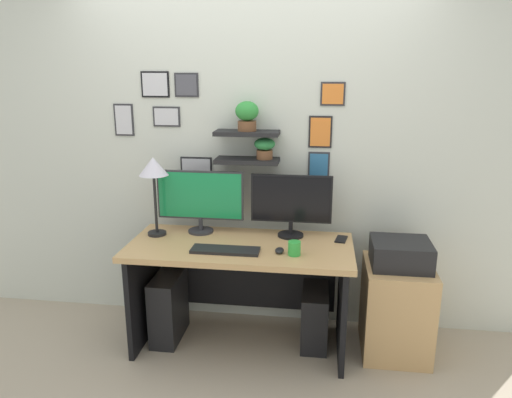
% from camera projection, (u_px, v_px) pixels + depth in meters
% --- Properties ---
extents(ground_plane, '(8.00, 8.00, 0.00)m').
position_uv_depth(ground_plane, '(241.00, 343.00, 3.41)').
color(ground_plane, tan).
extents(back_wall_assembly, '(4.40, 0.24, 2.70)m').
position_uv_depth(back_wall_assembly, '(249.00, 145.00, 3.47)').
color(back_wall_assembly, silver).
rests_on(back_wall_assembly, ground).
extents(desk, '(1.50, 0.68, 0.75)m').
position_uv_depth(desk, '(242.00, 271.00, 3.32)').
color(desk, tan).
rests_on(desk, ground).
extents(monitor_left, '(0.62, 0.18, 0.45)m').
position_uv_depth(monitor_left, '(200.00, 198.00, 3.39)').
color(monitor_left, '#2D2D33').
rests_on(monitor_left, desk).
extents(monitor_right, '(0.56, 0.18, 0.44)m').
position_uv_depth(monitor_right, '(291.00, 202.00, 3.31)').
color(monitor_right, black).
rests_on(monitor_right, desk).
extents(keyboard, '(0.44, 0.14, 0.02)m').
position_uv_depth(keyboard, '(225.00, 250.00, 3.08)').
color(keyboard, black).
rests_on(keyboard, desk).
extents(computer_mouse, '(0.06, 0.09, 0.03)m').
position_uv_depth(computer_mouse, '(280.00, 250.00, 3.06)').
color(computer_mouse, black).
rests_on(computer_mouse, desk).
extents(desk_lamp, '(0.20, 0.20, 0.56)m').
position_uv_depth(desk_lamp, '(154.00, 172.00, 3.28)').
color(desk_lamp, black).
rests_on(desk_lamp, desk).
extents(cell_phone, '(0.10, 0.15, 0.01)m').
position_uv_depth(cell_phone, '(341.00, 239.00, 3.29)').
color(cell_phone, black).
rests_on(cell_phone, desk).
extents(coffee_mug, '(0.08, 0.08, 0.09)m').
position_uv_depth(coffee_mug, '(294.00, 248.00, 3.01)').
color(coffee_mug, green).
rests_on(coffee_mug, desk).
extents(drawer_cabinet, '(0.44, 0.50, 0.63)m').
position_uv_depth(drawer_cabinet, '(396.00, 308.00, 3.25)').
color(drawer_cabinet, tan).
rests_on(drawer_cabinet, ground).
extents(printer, '(0.38, 0.34, 0.17)m').
position_uv_depth(printer, '(401.00, 254.00, 3.15)').
color(printer, black).
rests_on(printer, drawer_cabinet).
extents(computer_tower_left, '(0.18, 0.40, 0.48)m').
position_uv_depth(computer_tower_left, '(169.00, 307.00, 3.43)').
color(computer_tower_left, black).
rests_on(computer_tower_left, ground).
extents(computer_tower_right, '(0.18, 0.40, 0.40)m').
position_uv_depth(computer_tower_right, '(315.00, 316.00, 3.38)').
color(computer_tower_right, black).
rests_on(computer_tower_right, ground).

